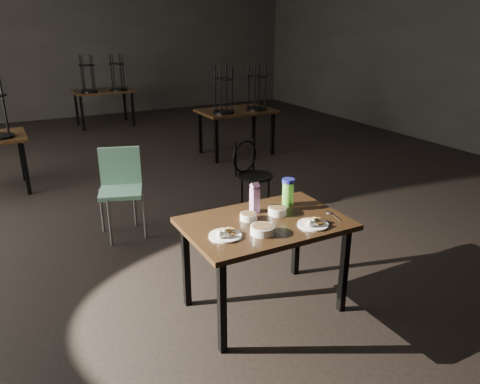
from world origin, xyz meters
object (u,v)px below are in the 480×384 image
bentwood_chair (251,171)px  juice_carton (255,198)px  main_table (265,231)px  water_bottle (288,192)px  school_chair (121,184)px

bentwood_chair → juice_carton: bearing=-136.5°
main_table → water_bottle: water_bottle is taller
main_table → juice_carton: 0.27m
water_bottle → bentwood_chair: water_bottle is taller
juice_carton → school_chair: 1.85m
juice_carton → school_chair: juice_carton is taller
juice_carton → school_chair: (-0.62, 1.71, -0.31)m
juice_carton → water_bottle: size_ratio=1.09×
water_bottle → school_chair: (-0.93, 1.71, -0.31)m
main_table → school_chair: size_ratio=1.31×
water_bottle → bentwood_chair: bearing=70.6°
main_table → water_bottle: (0.32, 0.19, 0.19)m
main_table → bentwood_chair: (0.89, 1.79, -0.17)m
main_table → juice_carton: size_ratio=4.96×
juice_carton → school_chair: size_ratio=0.26×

